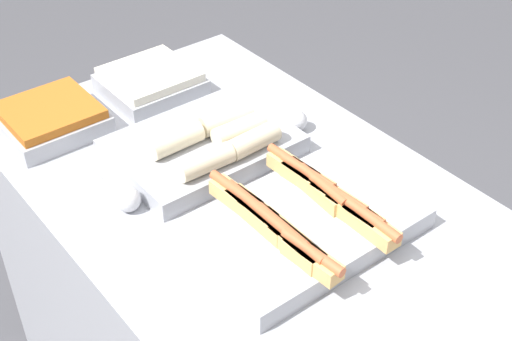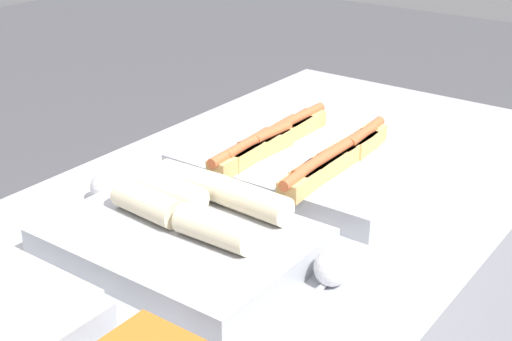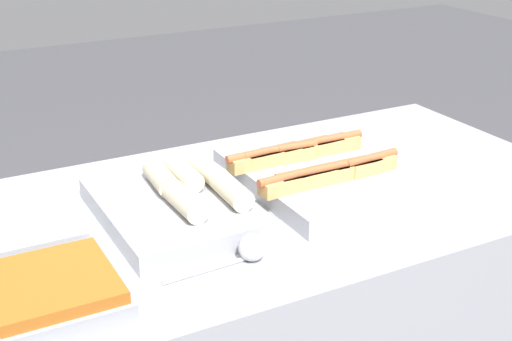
{
  "view_description": "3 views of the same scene",
  "coord_description": "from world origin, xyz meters",
  "views": [
    {
      "loc": [
        0.96,
        -0.81,
        2.0
      ],
      "look_at": [
        -0.07,
        0.0,
        1.0
      ],
      "focal_mm": 50.0,
      "sensor_mm": 36.0,
      "label": 1
    },
    {
      "loc": [
        -1.08,
        -0.74,
        1.57
      ],
      "look_at": [
        -0.07,
        0.0,
        1.0
      ],
      "focal_mm": 50.0,
      "sensor_mm": 36.0,
      "label": 2
    },
    {
      "loc": [
        -0.83,
        -1.43,
        1.68
      ],
      "look_at": [
        -0.07,
        0.0,
        1.0
      ],
      "focal_mm": 50.0,
      "sensor_mm": 36.0,
      "label": 3
    }
  ],
  "objects": [
    {
      "name": "tray_hotdogs",
      "position": [
        0.1,
        -0.0,
        0.95
      ],
      "size": [
        0.41,
        0.5,
        0.1
      ],
      "color": "#A8AAB2",
      "rests_on": "counter"
    },
    {
      "name": "tray_wraps",
      "position": [
        -0.27,
        0.0,
        0.95
      ],
      "size": [
        0.33,
        0.44,
        0.1
      ],
      "color": "#A8AAB2",
      "rests_on": "counter"
    },
    {
      "name": "serving_spoon_near",
      "position": [
        -0.22,
        -0.26,
        0.94
      ],
      "size": [
        0.24,
        0.06,
        0.06
      ],
      "color": "silver",
      "rests_on": "counter"
    },
    {
      "name": "serving_spoon_far",
      "position": [
        -0.23,
        0.26,
        0.94
      ],
      "size": [
        0.22,
        0.06,
        0.06
      ],
      "color": "silver",
      "rests_on": "counter"
    }
  ]
}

